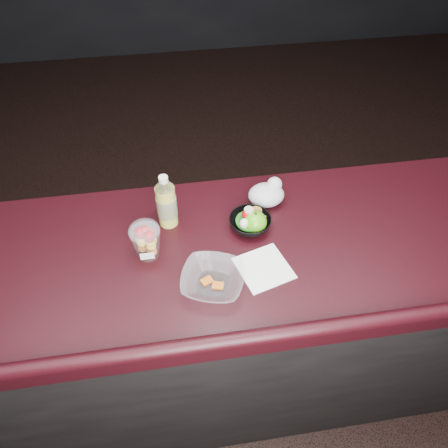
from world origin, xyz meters
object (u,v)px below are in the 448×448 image
Objects in this scene: lemonade_bottle at (167,204)px; fruit_cup at (146,240)px; green_apple at (255,222)px; takeout_bowl at (213,280)px; snack_bowl at (250,222)px.

lemonade_bottle is 0.16m from fruit_cup.
takeout_bowl is at bearing -129.80° from green_apple.
snack_bowl reaches higher than takeout_bowl.
lemonade_bottle is 1.47× the size of fruit_cup.
snack_bowl is at bearing 11.14° from fruit_cup.
fruit_cup is 0.75× the size of snack_bowl.
lemonade_bottle is 1.10× the size of snack_bowl.
lemonade_bottle is 0.30m from snack_bowl.
lemonade_bottle reaches higher than green_apple.
lemonade_bottle is at bearing 164.78° from green_apple.
green_apple is at bearing 8.69° from fruit_cup.
fruit_cup is 1.69× the size of green_apple.
lemonade_bottle reaches higher than takeout_bowl.
fruit_cup is (-0.08, -0.14, -0.02)m from lemonade_bottle.
lemonade_bottle is 0.32m from takeout_bowl.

